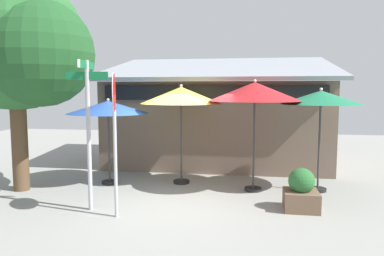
# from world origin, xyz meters

# --- Properties ---
(ground_plane) EXTENTS (28.00, 28.00, 0.10)m
(ground_plane) POSITION_xyz_m (0.00, 0.00, -0.05)
(ground_plane) COLOR gray
(cafe_building) EXTENTS (7.80, 5.01, 3.90)m
(cafe_building) POSITION_xyz_m (0.51, 4.93, 1.53)
(cafe_building) COLOR #705B4C
(cafe_building) RESTS_ON ground
(street_sign_post) EXTENTS (0.89, 0.95, 3.22)m
(street_sign_post) POSITION_xyz_m (-1.74, -0.94, 1.97)
(street_sign_post) COLOR #A8AAB2
(street_sign_post) RESTS_ON ground
(stop_sign) EXTENTS (0.26, 0.79, 2.95)m
(stop_sign) POSITION_xyz_m (-1.02, -1.28, 2.08)
(stop_sign) COLOR #A8AAB2
(stop_sign) RESTS_ON ground
(patio_umbrella_royal_blue_left) EXTENTS (2.24, 2.24, 2.37)m
(patio_umbrella_royal_blue_left) POSITION_xyz_m (-2.17, 1.23, 2.11)
(patio_umbrella_royal_blue_left) COLOR black
(patio_umbrella_royal_blue_left) RESTS_ON ground
(patio_umbrella_mustard_center) EXTENTS (2.24, 2.24, 2.75)m
(patio_umbrella_mustard_center) POSITION_xyz_m (-0.22, 1.61, 2.43)
(patio_umbrella_mustard_center) COLOR black
(patio_umbrella_mustard_center) RESTS_ON ground
(patio_umbrella_crimson_right) EXTENTS (2.34, 2.34, 2.86)m
(patio_umbrella_crimson_right) POSITION_xyz_m (1.76, 1.15, 2.54)
(patio_umbrella_crimson_right) COLOR black
(patio_umbrella_crimson_right) RESTS_ON ground
(patio_umbrella_forest_green_far_right) EXTENTS (2.02, 2.02, 2.65)m
(patio_umbrella_forest_green_far_right) POSITION_xyz_m (3.41, 1.38, 2.38)
(patio_umbrella_forest_green_far_right) COLOR black
(patio_umbrella_forest_green_far_right) RESTS_ON ground
(shade_tree) EXTENTS (3.94, 3.45, 5.53)m
(shade_tree) POSITION_xyz_m (-3.92, 0.13, 3.69)
(shade_tree) COLOR brown
(shade_tree) RESTS_ON ground
(sidewalk_planter) EXTENTS (0.73, 0.73, 0.92)m
(sidewalk_planter) POSITION_xyz_m (2.79, -0.22, 0.40)
(sidewalk_planter) COLOR brown
(sidewalk_planter) RESTS_ON ground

